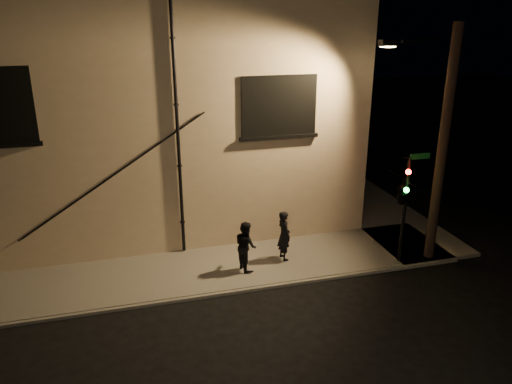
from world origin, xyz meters
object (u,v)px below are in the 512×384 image
object	(u,v)px
streetlamp_pole	(440,144)
pedestrian_a	(284,235)
pedestrian_b	(246,246)
traffic_signal	(403,192)

from	to	relation	value
streetlamp_pole	pedestrian_a	bearing A→B (deg)	167.14
pedestrian_b	streetlamp_pole	world-z (taller)	streetlamp_pole
pedestrian_a	traffic_signal	distance (m)	4.03
pedestrian_a	streetlamp_pole	xyz separation A→B (m)	(4.74, -1.08, 3.06)
pedestrian_b	traffic_signal	size ratio (longest dim) A/B	0.44
traffic_signal	streetlamp_pole	xyz separation A→B (m)	(1.26, 0.18, 1.45)
traffic_signal	streetlamp_pole	bearing A→B (deg)	8.27
pedestrian_a	traffic_signal	bearing A→B (deg)	-119.02
pedestrian_a	traffic_signal	size ratio (longest dim) A/B	0.47
pedestrian_a	pedestrian_b	bearing A→B (deg)	94.27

